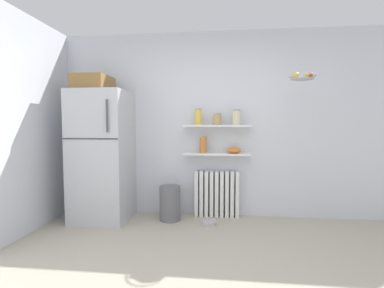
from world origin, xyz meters
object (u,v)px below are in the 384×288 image
object	(u,v)px
storage_jar_0	(198,117)
storage_jar_1	(217,119)
storage_jar_2	(236,117)
radiator	(217,194)
pet_food_bowl	(209,223)
vase	(203,145)
hanging_fruit_basket	(303,76)
refrigerator	(102,152)
trash_bin	(170,203)
shelf_bowl	(234,150)

from	to	relation	value
storage_jar_0	storage_jar_1	bearing A→B (deg)	0.00
storage_jar_2	storage_jar_0	bearing A→B (deg)	-180.00
storage_jar_0	radiator	bearing A→B (deg)	6.53
pet_food_bowl	vase	bearing A→B (deg)	106.57
storage_jar_1	hanging_fruit_basket	distance (m)	1.20
hanging_fruit_basket	radiator	bearing A→B (deg)	158.59
refrigerator	storage_jar_0	size ratio (longest dim) A/B	8.60
radiator	storage_jar_0	size ratio (longest dim) A/B	2.85
storage_jar_1	trash_bin	size ratio (longest dim) A/B	0.35
radiator	refrigerator	bearing A→B (deg)	-170.17
vase	shelf_bowl	xyz separation A→B (m)	(0.43, 0.00, -0.07)
vase	trash_bin	size ratio (longest dim) A/B	0.48
radiator	storage_jar_1	bearing A→B (deg)	-90.00
shelf_bowl	trash_bin	size ratio (longest dim) A/B	0.41
pet_food_bowl	radiator	bearing A→B (deg)	75.65
storage_jar_2	hanging_fruit_basket	distance (m)	0.97
storage_jar_1	hanging_fruit_basket	bearing A→B (deg)	-19.94
trash_bin	vase	bearing A→B (deg)	23.48
hanging_fruit_basket	trash_bin	bearing A→B (deg)	173.73
trash_bin	storage_jar_2	bearing A→B (deg)	12.05
hanging_fruit_basket	shelf_bowl	bearing A→B (deg)	154.81
pet_food_bowl	refrigerator	bearing A→B (deg)	176.41
radiator	vase	world-z (taller)	vase
vase	trash_bin	xyz separation A→B (m)	(-0.44, -0.19, -0.79)
radiator	pet_food_bowl	bearing A→B (deg)	-104.35
radiator	trash_bin	world-z (taller)	radiator
refrigerator	hanging_fruit_basket	bearing A→B (deg)	-2.93
storage_jar_1	trash_bin	distance (m)	1.32
vase	pet_food_bowl	xyz separation A→B (m)	(0.10, -0.33, -0.99)
storage_jar_0	hanging_fruit_basket	world-z (taller)	hanging_fruit_basket
radiator	storage_jar_1	size ratio (longest dim) A/B	3.99
shelf_bowl	vase	bearing A→B (deg)	180.00
storage_jar_1	pet_food_bowl	bearing A→B (deg)	-105.59
pet_food_bowl	hanging_fruit_basket	size ratio (longest dim) A/B	0.53
shelf_bowl	radiator	bearing A→B (deg)	172.70
radiator	vase	distance (m)	0.72
storage_jar_2	shelf_bowl	distance (m)	0.45
refrigerator	radiator	distance (m)	1.69
storage_jar_2	trash_bin	world-z (taller)	storage_jar_2
refrigerator	shelf_bowl	xyz separation A→B (m)	(1.79, 0.24, 0.03)
vase	storage_jar_2	bearing A→B (deg)	0.00
storage_jar_0	storage_jar_2	distance (m)	0.52
refrigerator	radiator	bearing A→B (deg)	9.83
refrigerator	trash_bin	xyz separation A→B (m)	(0.93, 0.05, -0.69)
vase	pet_food_bowl	world-z (taller)	vase
refrigerator	vase	world-z (taller)	refrigerator
hanging_fruit_basket	storage_jar_2	bearing A→B (deg)	154.01
refrigerator	pet_food_bowl	world-z (taller)	refrigerator
radiator	pet_food_bowl	xyz separation A→B (m)	(-0.09, -0.36, -0.30)
radiator	trash_bin	xyz separation A→B (m)	(-0.63, -0.22, -0.09)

